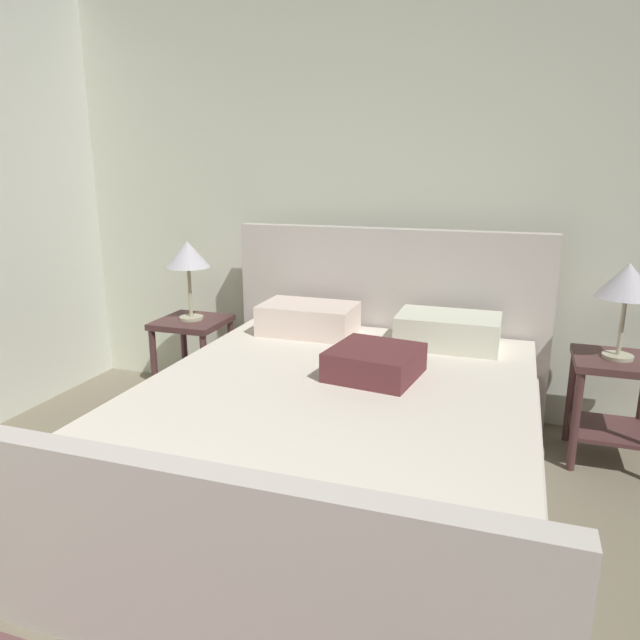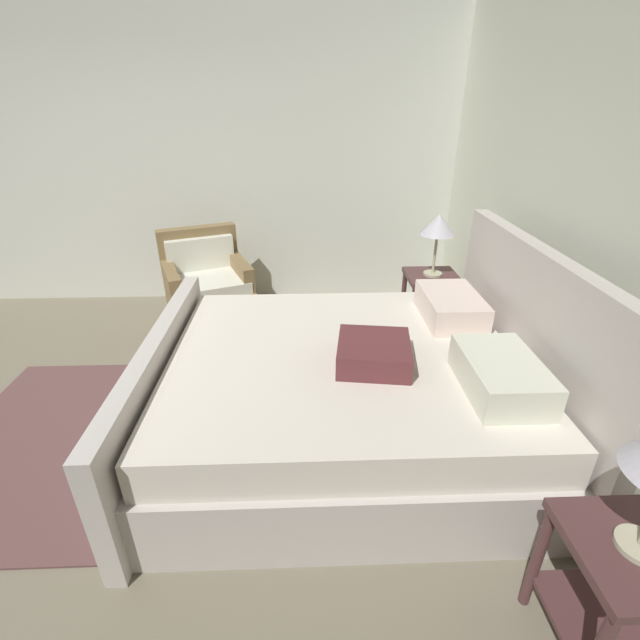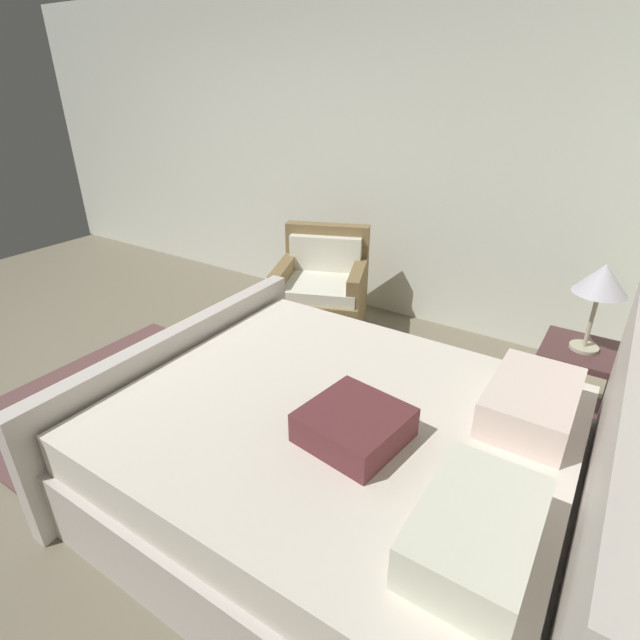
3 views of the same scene
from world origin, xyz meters
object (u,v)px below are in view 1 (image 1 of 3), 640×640
at_px(table_lamp_right, 628,283).
at_px(table_lamp_left, 188,257).
at_px(nightstand_left, 193,347).
at_px(bed, 341,432).
at_px(nightstand_right, 613,392).

bearing_deg(table_lamp_right, table_lamp_left, -179.75).
relative_size(nightstand_left, table_lamp_left, 1.14).
bearing_deg(bed, table_lamp_right, 32.81).
relative_size(nightstand_right, nightstand_left, 1.00).
xyz_separation_m(bed, nightstand_left, (-1.30, 0.83, 0.05)).
bearing_deg(bed, nightstand_left, 147.58).
height_order(table_lamp_right, nightstand_left, table_lamp_right).
xyz_separation_m(bed, nightstand_right, (1.30, 0.84, 0.05)).
bearing_deg(nightstand_right, table_lamp_right, 75.96).
bearing_deg(bed, table_lamp_left, 147.58).
bearing_deg(bed, nightstand_right, 32.81).
relative_size(nightstand_right, table_lamp_right, 1.16).
bearing_deg(table_lamp_right, bed, -147.19).
bearing_deg(nightstand_left, table_lamp_left, 90.00).
distance_m(bed, nightstand_left, 1.55).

